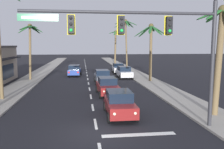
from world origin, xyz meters
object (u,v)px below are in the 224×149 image
(sedan_parked_nearest_kerb, at_px, (124,72))
(palm_right_second, at_px, (151,41))
(sedan_parked_mid_kerb, at_px, (118,68))
(palm_left_third, at_px, (30,37))
(sedan_lead_at_stop_bar, at_px, (119,103))
(sedan_third_in_queue, at_px, (107,86))
(palm_right_farthest, at_px, (115,42))
(sedan_oncoming_far, at_px, (74,70))
(sedan_fifth_in_queue, at_px, (102,77))
(palm_right_third, at_px, (126,31))
(palm_right_nearest, at_px, (220,43))
(traffic_signal_mast, at_px, (153,37))

(sedan_parked_nearest_kerb, distance_m, palm_right_second, 6.59)
(sedan_parked_mid_kerb, height_order, palm_left_third, palm_left_third)
(sedan_lead_at_stop_bar, distance_m, sedan_third_in_queue, 6.93)
(palm_right_second, distance_m, palm_right_farthest, 30.75)
(sedan_third_in_queue, xyz_separation_m, palm_right_second, (6.39, 7.42, 4.47))
(sedan_oncoming_far, relative_size, palm_left_third, 0.60)
(sedan_oncoming_far, height_order, sedan_parked_nearest_kerb, same)
(sedan_oncoming_far, xyz_separation_m, palm_right_farthest, (9.68, 23.36, 4.59))
(sedan_third_in_queue, bearing_deg, sedan_parked_mid_kerb, 78.06)
(sedan_oncoming_far, xyz_separation_m, palm_left_third, (-5.65, -4.05, 4.94))
(sedan_fifth_in_queue, xyz_separation_m, palm_right_third, (5.87, 15.89, 6.48))
(sedan_third_in_queue, relative_size, palm_right_farthest, 0.53)
(sedan_fifth_in_queue, height_order, palm_left_third, palm_left_third)
(sedan_parked_nearest_kerb, xyz_separation_m, palm_right_nearest, (2.91, -19.33, 4.04))
(sedan_third_in_queue, height_order, palm_left_third, palm_left_third)
(sedan_lead_at_stop_bar, relative_size, sedan_parked_mid_kerb, 0.99)
(sedan_lead_at_stop_bar, relative_size, palm_right_second, 0.60)
(traffic_signal_mast, relative_size, sedan_oncoming_far, 2.34)
(sedan_fifth_in_queue, xyz_separation_m, palm_left_third, (-9.33, 3.82, 4.94))
(sedan_fifth_in_queue, relative_size, palm_right_nearest, 0.61)
(palm_right_second, distance_m, palm_right_third, 15.53)
(sedan_parked_nearest_kerb, relative_size, palm_right_nearest, 0.61)
(traffic_signal_mast, height_order, palm_right_farthest, palm_right_farthest)
(sedan_third_in_queue, relative_size, sedan_oncoming_far, 1.00)
(sedan_fifth_in_queue, bearing_deg, palm_right_nearest, -66.52)
(palm_right_second, xyz_separation_m, palm_right_farthest, (-0.28, 30.74, 0.11))
(palm_right_nearest, bearing_deg, sedan_parked_mid_kerb, 96.43)
(palm_right_nearest, height_order, palm_right_farthest, palm_right_farthest)
(sedan_fifth_in_queue, relative_size, sedan_oncoming_far, 0.99)
(palm_right_third, bearing_deg, sedan_lead_at_stop_bar, -101.19)
(palm_right_farthest, bearing_deg, sedan_parked_nearest_kerb, -95.25)
(sedan_parked_nearest_kerb, bearing_deg, palm_right_third, 78.46)
(traffic_signal_mast, distance_m, palm_right_second, 18.12)
(sedan_fifth_in_queue, distance_m, palm_right_nearest, 16.69)
(sedan_parked_nearest_kerb, distance_m, palm_right_nearest, 19.96)
(sedan_oncoming_far, bearing_deg, sedan_lead_at_stop_bar, -80.42)
(traffic_signal_mast, distance_m, sedan_parked_mid_kerb, 27.93)
(sedan_parked_mid_kerb, bearing_deg, sedan_lead_at_stop_bar, -98.40)
(traffic_signal_mast, xyz_separation_m, sedan_parked_mid_kerb, (2.29, 27.50, -4.36))
(traffic_signal_mast, bearing_deg, palm_right_third, 82.08)
(sedan_parked_nearest_kerb, distance_m, sedan_parked_mid_kerb, 6.08)
(sedan_third_in_queue, distance_m, palm_right_farthest, 38.92)
(sedan_lead_at_stop_bar, xyz_separation_m, palm_right_farthest, (6.01, 45.09, 4.59))
(sedan_third_in_queue, bearing_deg, palm_right_nearest, -50.39)
(palm_left_third, relative_size, palm_right_nearest, 1.03)
(sedan_oncoming_far, bearing_deg, palm_right_third, 39.99)
(traffic_signal_mast, bearing_deg, sedan_fifth_in_queue, 94.40)
(sedan_oncoming_far, bearing_deg, sedan_fifth_in_queue, -64.93)
(sedan_parked_mid_kerb, relative_size, palm_right_second, 0.60)
(sedan_fifth_in_queue, height_order, sedan_parked_nearest_kerb, same)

